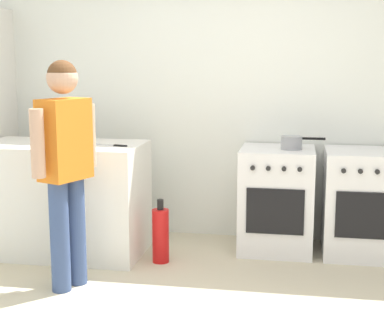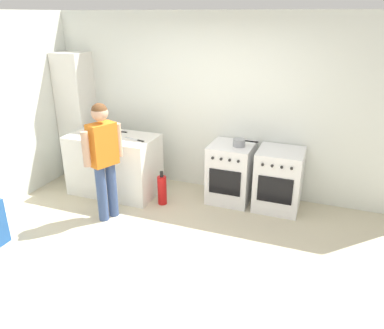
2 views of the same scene
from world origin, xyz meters
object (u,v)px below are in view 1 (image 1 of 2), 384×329
at_px(pot, 292,143).
at_px(person, 65,157).
at_px(oven_left, 277,199).
at_px(knife_bread, 109,145).
at_px(oven_right, 362,203).
at_px(fire_extinguisher, 161,235).
at_px(knife_chef, 69,140).
at_px(knife_paring, 50,145).
at_px(knife_utility, 77,145).

xyz_separation_m(pot, person, (-1.49, -1.06, 0.01)).
xyz_separation_m(oven_left, knife_bread, (-1.29, -0.42, 0.48)).
bearing_deg(oven_right, person, -152.12).
distance_m(knife_bread, fire_extinguisher, 0.81).
xyz_separation_m(knife_chef, knife_bread, (0.42, -0.25, -0.00)).
relative_size(knife_paring, fire_extinguisher, 0.41).
distance_m(oven_right, knife_paring, 2.52).
relative_size(oven_right, knife_utility, 3.52).
bearing_deg(pot, fire_extinguisher, -155.41).
distance_m(oven_left, oven_right, 0.68).
height_order(knife_utility, fire_extinguisher, knife_utility).
height_order(knife_bread, person, person).
distance_m(pot, knife_paring, 1.91).
bearing_deg(oven_left, knife_paring, -163.71).
bearing_deg(knife_utility, knife_paring, -173.14).
distance_m(knife_paring, person, 0.68).
height_order(knife_utility, knife_chef, same).
bearing_deg(pot, person, -144.52).
bearing_deg(knife_bread, oven_right, 12.03).
distance_m(knife_paring, fire_extinguisher, 1.11).
bearing_deg(knife_chef, fire_extinguisher, -19.85).
relative_size(knife_chef, fire_extinguisher, 0.62).
bearing_deg(knife_bread, oven_left, 18.04).
bearing_deg(person, fire_extinguisher, 50.39).
distance_m(oven_left, knife_bread, 1.44).
distance_m(knife_utility, fire_extinguisher, 0.95).
relative_size(pot, person, 0.22).
relative_size(person, fire_extinguisher, 3.12).
distance_m(pot, knife_bread, 1.46).
height_order(oven_left, knife_paring, knife_paring).
distance_m(knife_paring, knife_chef, 0.34).
relative_size(oven_right, fire_extinguisher, 1.70).
height_order(person, fire_extinguisher, person).
bearing_deg(knife_chef, oven_right, 4.11).
relative_size(pot, knife_utility, 1.44).
bearing_deg(fire_extinguisher, knife_utility, -179.65).
bearing_deg(knife_paring, oven_right, 11.84).
xyz_separation_m(knife_paring, knife_bread, (0.45, 0.09, -0.00)).
height_order(pot, knife_bread, pot).
bearing_deg(pot, knife_chef, -175.50).
height_order(oven_left, knife_bread, knife_bread).
relative_size(pot, knife_chef, 1.12).
relative_size(oven_right, knife_paring, 4.10).
relative_size(knife_chef, knife_bread, 0.90).
bearing_deg(oven_left, knife_chef, -174.26).
bearing_deg(knife_utility, fire_extinguisher, 0.35).
distance_m(knife_utility, person, 0.63).
height_order(oven_right, fire_extinguisher, oven_right).
height_order(knife_chef, knife_bread, same).
bearing_deg(oven_left, knife_utility, -162.45).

